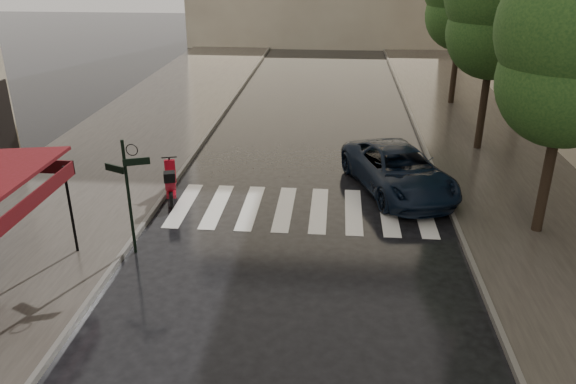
# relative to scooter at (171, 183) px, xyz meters

# --- Properties ---
(ground) EXTENTS (120.00, 120.00, 0.00)m
(ground) POSITION_rel_scooter_xyz_m (1.18, -6.38, -0.56)
(ground) COLOR black
(ground) RESTS_ON ground
(sidewalk_near) EXTENTS (6.00, 60.00, 0.12)m
(sidewalk_near) POSITION_rel_scooter_xyz_m (-3.32, 5.62, -0.50)
(sidewalk_near) COLOR #38332D
(sidewalk_near) RESTS_ON ground
(sidewalk_far) EXTENTS (5.50, 60.00, 0.12)m
(sidewalk_far) POSITION_rel_scooter_xyz_m (11.43, 5.62, -0.50)
(sidewalk_far) COLOR #38332D
(sidewalk_far) RESTS_ON ground
(curb_near) EXTENTS (0.12, 60.00, 0.16)m
(curb_near) POSITION_rel_scooter_xyz_m (-0.27, 5.62, -0.48)
(curb_near) COLOR #595651
(curb_near) RESTS_ON ground
(curb_far) EXTENTS (0.12, 60.00, 0.16)m
(curb_far) POSITION_rel_scooter_xyz_m (8.63, 5.62, -0.48)
(curb_far) COLOR #595651
(curb_far) RESTS_ON ground
(crosswalk) EXTENTS (7.85, 3.20, 0.01)m
(crosswalk) POSITION_rel_scooter_xyz_m (4.15, -0.38, -0.55)
(crosswalk) COLOR silver
(crosswalk) RESTS_ON ground
(signpost) EXTENTS (1.17, 0.29, 3.10)m
(signpost) POSITION_rel_scooter_xyz_m (-0.02, -3.38, 1.28)
(signpost) COLOR black
(signpost) RESTS_ON ground
(tree_near) EXTENTS (3.80, 3.80, 7.99)m
(tree_near) POSITION_rel_scooter_xyz_m (10.78, -1.38, 4.76)
(tree_near) COLOR black
(tree_near) RESTS_ON sidewalk_far
(tree_mid) EXTENTS (3.80, 3.80, 8.34)m
(tree_mid) POSITION_rel_scooter_xyz_m (10.68, 5.62, 5.04)
(tree_mid) COLOR black
(tree_mid) RESTS_ON sidewalk_far
(scooter) EXTENTS (0.78, 1.78, 1.20)m
(scooter) POSITION_rel_scooter_xyz_m (0.00, 0.00, 0.00)
(scooter) COLOR black
(scooter) RESTS_ON ground
(parked_car) EXTENTS (3.93, 5.69, 1.44)m
(parked_car) POSITION_rel_scooter_xyz_m (7.18, 1.34, 0.17)
(parked_car) COLOR black
(parked_car) RESTS_ON ground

